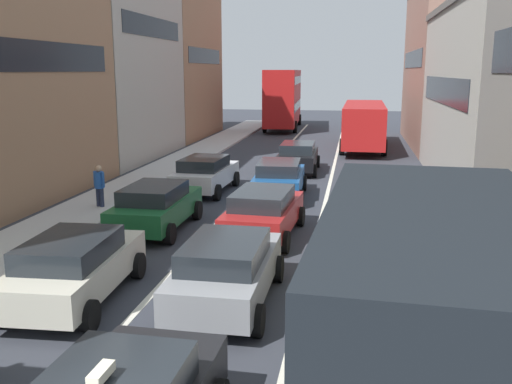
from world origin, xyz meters
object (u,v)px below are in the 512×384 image
Objects in this scene: removalist_box_truck at (425,313)px; sedan_right_lane_behind_truck at (386,244)px; sedan_centre_lane_second at (227,269)px; sedan_centre_lane_fifth at (298,156)px; pedestrian_near_kerb at (99,185)px; bus_far_queue_secondary at (283,96)px; coupe_centre_lane_fourth at (279,178)px; sedan_left_lane_fourth at (205,173)px; sedan_left_lane_third at (156,206)px; wagon_left_lane_second at (74,266)px; bus_mid_queue_primary at (364,122)px; hatchback_centre_lane_third at (263,212)px.

removalist_box_truck reaches higher than sedan_right_lane_behind_truck.
sedan_centre_lane_second is 16.68m from sedan_centre_lane_fifth.
sedan_centre_lane_fifth is 2.61× the size of pedestrian_near_kerb.
bus_far_queue_secondary reaches higher than pedestrian_near_kerb.
pedestrian_near_kerb is (-10.05, 11.83, -1.03)m from removalist_box_truck.
coupe_centre_lane_fourth is 3.24m from sedan_left_lane_fourth.
sedan_left_lane_third is 11.84m from sedan_centre_lane_fifth.
sedan_left_lane_third is at bearing 39.27° from removalist_box_truck.
sedan_centre_lane_second is at bearing 179.60° from sedan_centre_lane_fifth.
sedan_right_lane_behind_truck is at bearing -139.15° from sedan_left_lane_fourth.
sedan_left_lane_third is 0.98× the size of sedan_right_lane_behind_truck.
sedan_left_lane_third is at bearing -1.19° from wagon_left_lane_second.
bus_mid_queue_primary reaches higher than sedan_left_lane_fourth.
hatchback_centre_lane_third is at bearing 0.32° from sedan_centre_lane_second.
bus_mid_queue_primary is (-0.29, 23.69, 0.96)m from sedan_right_lane_behind_truck.
bus_mid_queue_primary is at bearing -6.97° from sedan_centre_lane_second.
bus_mid_queue_primary is (3.33, 9.43, 0.96)m from sedan_centre_lane_fifth.
sedan_right_lane_behind_truck is at bearing -171.48° from bus_far_queue_secondary.
sedan_centre_lane_fifth is at bearing 161.21° from bus_mid_queue_primary.
coupe_centre_lane_fourth is at bearing 177.78° from sedan_centre_lane_fifth.
wagon_left_lane_second is (-3.34, -0.41, 0.00)m from sedan_centre_lane_second.
pedestrian_near_kerb is at bearing 144.55° from sedan_centre_lane_fifth.
coupe_centre_lane_fourth is 15.83m from bus_mid_queue_primary.
removalist_box_truck is 4.70× the size of pedestrian_near_kerb.
pedestrian_near_kerb reaches higher than coupe_centre_lane_fourth.
coupe_centre_lane_fourth is at bearing 1.51° from sedan_centre_lane_second.
coupe_centre_lane_fourth is at bearing -175.83° from bus_far_queue_secondary.
sedan_centre_lane_second is 38.07m from bus_far_queue_secondary.
sedan_centre_lane_fifth is (3.34, 5.45, 0.00)m from sedan_left_lane_fourth.
sedan_left_lane_third is 5.89m from sedan_left_lane_fourth.
hatchback_centre_lane_third is 6.98m from sedan_left_lane_fourth.
sedan_centre_lane_fifth is (-3.73, 21.01, -1.18)m from removalist_box_truck.
sedan_right_lane_behind_truck is (-0.11, 6.75, -1.18)m from removalist_box_truck.
hatchback_centre_lane_third is at bearing 171.94° from bus_mid_queue_primary.
coupe_centre_lane_fourth is at bearing -39.09° from pedestrian_near_kerb.
sedan_centre_lane_second is 0.98× the size of hatchback_centre_lane_third.
bus_far_queue_secondary is at bearing 4.48° from coupe_centre_lane_fourth.
sedan_centre_lane_second is at bearing -177.35° from bus_far_queue_secondary.
sedan_left_lane_third is at bearing 177.33° from bus_far_queue_secondary.
hatchback_centre_lane_third is 1.00× the size of coupe_centre_lane_fourth.
sedan_left_lane_fourth is 0.41× the size of bus_far_queue_secondary.
wagon_left_lane_second is at bearing 152.40° from hatchback_centre_lane_third.
wagon_left_lane_second and hatchback_centre_lane_third have the same top height.
wagon_left_lane_second is at bearing -176.80° from sedan_left_lane_fourth.
coupe_centre_lane_fourth is (-3.87, 15.02, -1.18)m from removalist_box_truck.
hatchback_centre_lane_third is (-0.03, 5.16, 0.00)m from sedan_centre_lane_second.
pedestrian_near_kerb is (-2.93, 2.17, 0.15)m from sedan_left_lane_third.
sedan_centre_lane_second is at bearing 42.57° from removalist_box_truck.
pedestrian_near_kerb is at bearing 114.83° from coupe_centre_lane_fourth.
coupe_centre_lane_fourth is 1.00× the size of sedan_left_lane_fourth.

